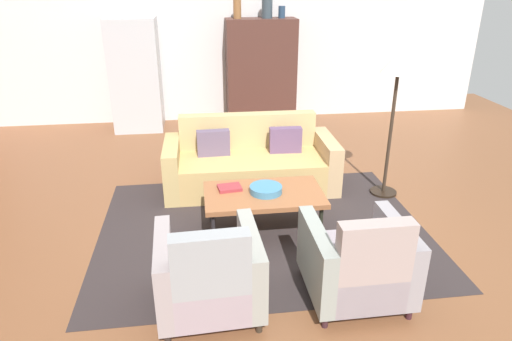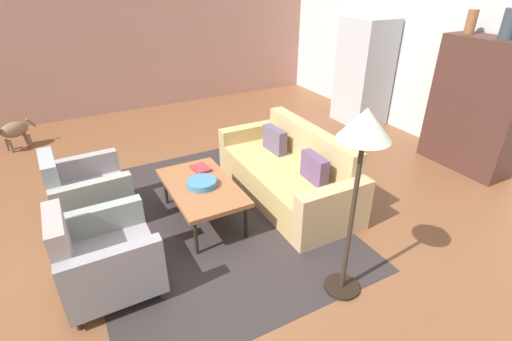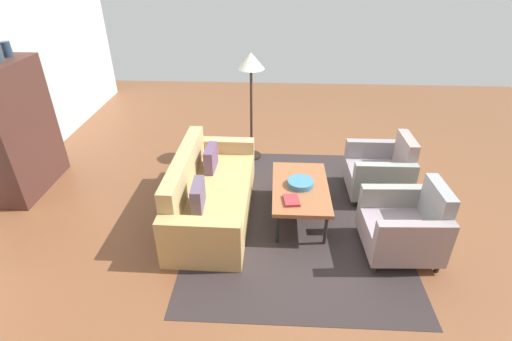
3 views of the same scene
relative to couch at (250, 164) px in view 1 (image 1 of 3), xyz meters
name	(u,v)px [view 1 (image 1 of 3)]	position (x,y,z in m)	size (l,w,h in m)	color
ground_plane	(281,237)	(0.17, -1.31, -0.29)	(10.83, 10.83, 0.00)	brown
wall_back	(239,40)	(0.17, 3.02, 1.11)	(9.02, 0.12, 2.80)	silver
area_rug	(263,229)	(0.00, -1.14, -0.28)	(3.40, 2.60, 0.01)	#2F2728
couch	(250,164)	(0.00, 0.00, 0.00)	(2.11, 0.93, 0.86)	tan
coffee_table	(264,196)	(0.00, -1.19, 0.13)	(1.20, 0.70, 0.46)	black
armchair_left	(209,277)	(-0.60, -2.35, 0.06)	(0.83, 0.83, 0.88)	#302A18
armchair_right	(359,265)	(0.60, -2.35, 0.06)	(0.80, 0.80, 0.88)	#312315
fruit_bowl	(266,189)	(0.02, -1.19, 0.21)	(0.33, 0.33, 0.07)	teal
book_stack	(230,188)	(-0.34, -1.06, 0.19)	(0.26, 0.21, 0.03)	maroon
cabinet	(261,72)	(0.52, 2.67, 0.61)	(1.20, 0.51, 1.80)	#482922
vase_tall	(237,9)	(0.12, 2.67, 1.66)	(0.13, 0.13, 0.30)	brown
vase_round	(267,7)	(0.62, 2.67, 1.69)	(0.18, 0.18, 0.35)	#34414A
vase_small	(282,12)	(0.87, 2.67, 1.61)	(0.12, 0.12, 0.19)	navy
refrigerator	(136,75)	(-1.62, 2.57, 0.64)	(0.80, 0.73, 1.85)	#B7BABF
floor_lamp	(397,76)	(1.60, -0.47, 1.16)	(0.40, 0.40, 1.72)	black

